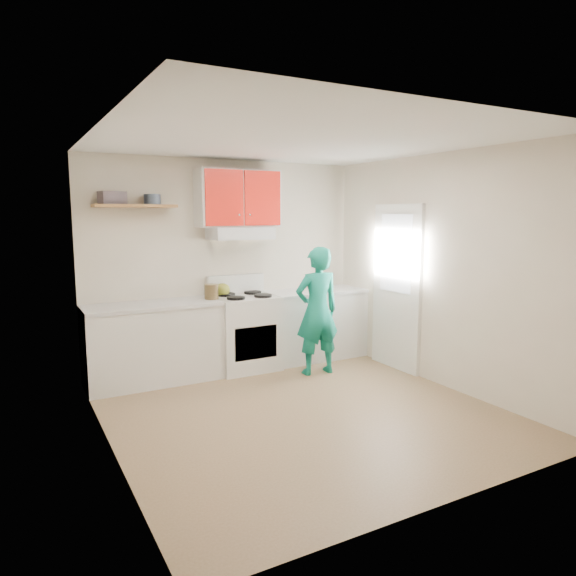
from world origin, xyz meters
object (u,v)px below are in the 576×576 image
tin (152,199)px  kettle (222,290)px  crock (211,293)px  stove (245,333)px  person (317,311)px

tin → kettle: 1.37m
crock → stove: bearing=1.2°
stove → tin: size_ratio=4.86×
tin → person: 2.32m
tin → crock: (0.62, -0.19, -1.10)m
tin → person: bearing=-24.1°
tin → kettle: tin is taller
stove → crock: size_ratio=4.63×
stove → person: (0.68, -0.60, 0.31)m
person → kettle: bearing=-34.9°
person → crock: bearing=-23.4°
tin → crock: 1.27m
kettle → person: 1.21m
stove → tin: 1.95m
stove → person: bearing=-41.2°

